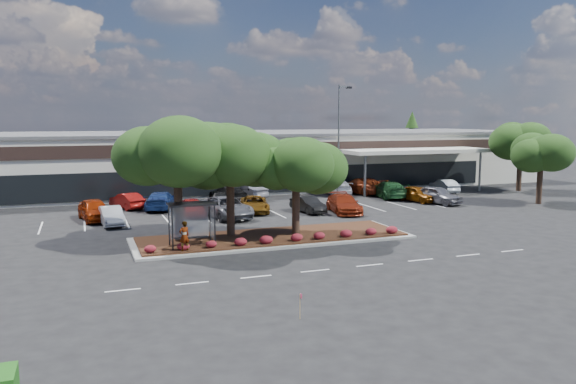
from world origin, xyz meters
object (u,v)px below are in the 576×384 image
object	(u,v)px
light_pole	(339,153)
car_1	(94,210)
car_0	(111,216)
survey_stake	(300,303)

from	to	relation	value
light_pole	car_1	size ratio (longest dim) A/B	2.21
car_0	light_pole	bearing A→B (deg)	0.31
survey_stake	car_1	size ratio (longest dim) A/B	0.21
car_0	survey_stake	bearing A→B (deg)	-81.02
survey_stake	car_0	xyz separation A→B (m)	(-5.91, 23.10, 0.03)
light_pole	car_0	xyz separation A→B (m)	(-19.51, -1.94, -4.09)
car_1	light_pole	bearing A→B (deg)	-10.98
light_pole	survey_stake	world-z (taller)	light_pole
light_pole	car_1	bearing A→B (deg)	178.55
survey_stake	car_0	distance (m)	23.85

